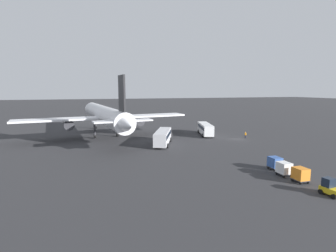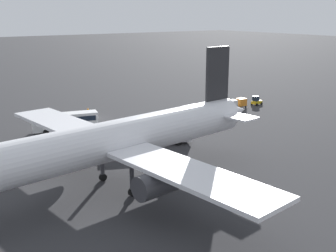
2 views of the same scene
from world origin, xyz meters
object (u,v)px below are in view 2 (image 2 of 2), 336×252
airplane (104,143)px  cargo_cart_orange (241,102)px  shuttle_bus_far (154,132)px  cargo_cart_blue (219,105)px  shuttle_bus_near (65,121)px  worker_person (88,112)px  baggage_tug (256,101)px  cargo_cart_white (232,104)px

airplane → cargo_cart_orange: (-44.39, -23.32, -4.70)m
shuttle_bus_far → cargo_cart_orange: (-29.87, -11.17, -0.78)m
cargo_cart_orange → cargo_cart_blue: bearing=-5.7°
shuttle_bus_near → cargo_cart_blue: shuttle_bus_near is taller
shuttle_bus_far → worker_person: 22.99m
shuttle_bus_near → cargo_cart_blue: bearing=-171.1°
worker_person → cargo_cart_orange: size_ratio=0.84×
baggage_tug → worker_person: size_ratio=1.44×
shuttle_bus_far → baggage_tug: size_ratio=4.71×
shuttle_bus_near → worker_person: 11.16m
cargo_cart_orange → shuttle_bus_far: bearing=20.5°
shuttle_bus_far → baggage_tug: 36.33m
airplane → cargo_cart_orange: airplane is taller
shuttle_bus_near → baggage_tug: shuttle_bus_near is taller
shuttle_bus_near → shuttle_bus_far: size_ratio=0.97×
shuttle_bus_near → shuttle_bus_far: shuttle_bus_far is taller
shuttle_bus_near → airplane: bearing=92.5°
baggage_tug → cargo_cart_orange: (4.68, -0.00, 0.25)m
shuttle_bus_near → cargo_cart_blue: 32.87m
worker_person → airplane: bearing=68.8°
airplane → baggage_tug: bearing=-161.7°
baggage_tug → cargo_cart_blue: (10.57, -0.58, 0.25)m
shuttle_bus_far → cargo_cart_blue: shuttle_bus_far is taller
worker_person → cargo_cart_blue: cargo_cart_blue is taller
cargo_cart_blue → airplane: bearing=31.8°
worker_person → cargo_cart_orange: cargo_cart_orange is taller
shuttle_bus_near → worker_person: shuttle_bus_near is taller
shuttle_bus_near → worker_person: size_ratio=6.58×
cargo_cart_orange → worker_person: bearing=-20.9°
shuttle_bus_near → cargo_cart_white: 35.88m
shuttle_bus_near → cargo_cart_white: size_ratio=5.56×
shuttle_bus_near → cargo_cart_blue: size_ratio=5.56×
cargo_cart_white → shuttle_bus_far: bearing=22.2°
cargo_cart_white → cargo_cart_blue: size_ratio=1.00×
shuttle_bus_far → cargo_cart_blue: (-23.99, -11.75, -0.78)m
worker_person → cargo_cart_white: 30.30m
airplane → cargo_cart_blue: bearing=-155.2°
shuttle_bus_near → shuttle_bus_far: 17.37m
cargo_cart_white → cargo_cart_blue: (2.94, -0.79, 0.00)m
shuttle_bus_near → shuttle_bus_far: bearing=134.7°
worker_person → cargo_cart_blue: bearing=155.8°
baggage_tug → shuttle_bus_far: bearing=12.6°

